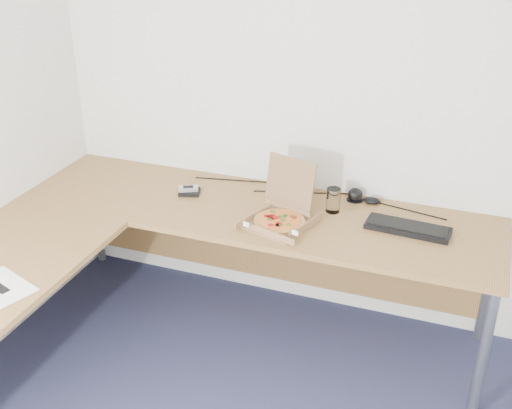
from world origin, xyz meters
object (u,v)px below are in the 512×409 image
at_px(desk, 161,241).
at_px(keyboard, 408,228).
at_px(drinking_glass, 333,200).
at_px(wallet, 189,192).
at_px(pizza_box, 280,217).

xyz_separation_m(desk, keyboard, (1.10, 0.46, 0.04)).
relative_size(drinking_glass, wallet, 1.15).
bearing_deg(drinking_glass, keyboard, -10.39).
bearing_deg(pizza_box, wallet, -177.04).
xyz_separation_m(drinking_glass, keyboard, (0.39, -0.07, -0.05)).
height_order(drinking_glass, wallet, drinking_glass).
distance_m(drinking_glass, keyboard, 0.40).
distance_m(desk, drinking_glass, 0.89).
bearing_deg(pizza_box, drinking_glass, 64.53).
bearing_deg(pizza_box, keyboard, 32.11).
bearing_deg(desk, wallet, 98.94).
xyz_separation_m(pizza_box, keyboard, (0.60, 0.15, -0.02)).
distance_m(pizza_box, wallet, 0.60).
xyz_separation_m(drinking_glass, wallet, (-0.78, -0.06, -0.05)).
height_order(drinking_glass, keyboard, drinking_glass).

